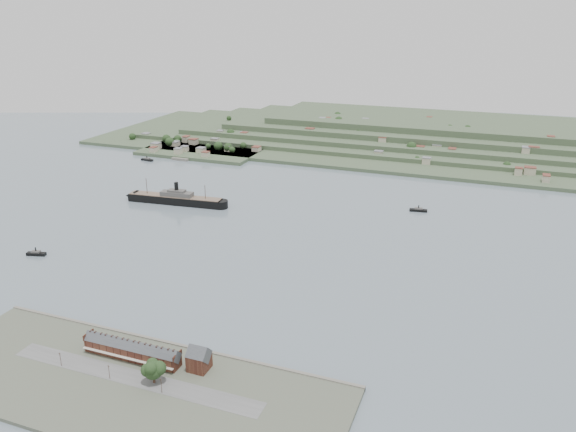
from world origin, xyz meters
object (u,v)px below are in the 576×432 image
(tugboat, at_px, (36,253))
(steamship, at_px, (173,199))
(terrace_row, at_px, (132,350))
(gabled_building, at_px, (199,359))
(fig_tree, at_px, (153,369))

(tugboat, bearing_deg, steamship, 77.15)
(terrace_row, bearing_deg, gabled_building, 6.12)
(tugboat, xyz_separation_m, fig_tree, (171.26, -101.89, 8.37))
(terrace_row, distance_m, fig_tree, 26.69)
(terrace_row, xyz_separation_m, tugboat, (-148.75, 87.88, -5.26))
(terrace_row, relative_size, tugboat, 3.72)
(steamship, distance_m, fig_tree, 279.53)
(steamship, bearing_deg, tugboat, -102.85)
(gabled_building, xyz_separation_m, tugboat, (-186.25, 83.86, -6.60))
(gabled_building, relative_size, fig_tree, 1.08)
(fig_tree, bearing_deg, steamship, 119.87)
(gabled_building, height_order, tugboat, gabled_building)
(terrace_row, height_order, gabled_building, gabled_building)
(fig_tree, bearing_deg, tugboat, 149.25)
(steamship, xyz_separation_m, fig_tree, (139.21, -242.34, 5.26))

